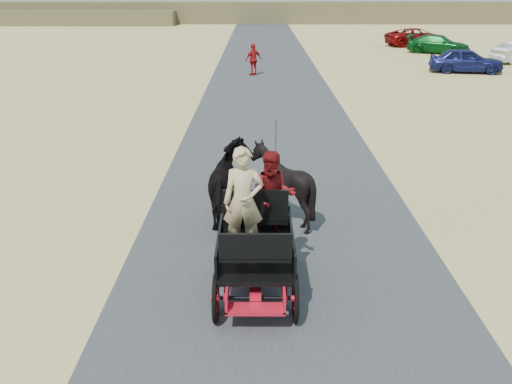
{
  "coord_description": "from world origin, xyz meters",
  "views": [
    {
      "loc": [
        -0.5,
        -10.08,
        5.0
      ],
      "look_at": [
        -0.53,
        0.06,
        1.2
      ],
      "focal_mm": 40.0,
      "sensor_mm": 36.0,
      "label": 1
    }
  ],
  "objects_px": {
    "car_a": "(466,60)",
    "car_c": "(439,44)",
    "horse_left": "(231,184)",
    "car_d": "(417,37)",
    "carriage": "(256,272)",
    "pedestrian": "(253,60)",
    "horse_right": "(282,184)"
  },
  "relations": [
    {
      "from": "car_a",
      "to": "car_c",
      "type": "height_order",
      "value": "car_a"
    },
    {
      "from": "horse_left",
      "to": "car_c",
      "type": "height_order",
      "value": "horse_left"
    },
    {
      "from": "car_a",
      "to": "horse_left",
      "type": "bearing_deg",
      "value": 160.05
    },
    {
      "from": "car_d",
      "to": "car_a",
      "type": "bearing_deg",
      "value": 166.48
    },
    {
      "from": "carriage",
      "to": "pedestrian",
      "type": "height_order",
      "value": "pedestrian"
    },
    {
      "from": "car_c",
      "to": "car_d",
      "type": "height_order",
      "value": "car_d"
    },
    {
      "from": "carriage",
      "to": "pedestrian",
      "type": "distance_m",
      "value": 23.14
    },
    {
      "from": "horse_left",
      "to": "car_c",
      "type": "relative_size",
      "value": 0.46
    },
    {
      "from": "car_d",
      "to": "carriage",
      "type": "bearing_deg",
      "value": 151.45
    },
    {
      "from": "horse_left",
      "to": "car_d",
      "type": "xyz_separation_m",
      "value": [
        13.15,
        34.75,
        -0.16
      ]
    },
    {
      "from": "carriage",
      "to": "horse_left",
      "type": "distance_m",
      "value": 3.09
    },
    {
      "from": "car_a",
      "to": "car_d",
      "type": "height_order",
      "value": "car_d"
    },
    {
      "from": "pedestrian",
      "to": "car_c",
      "type": "height_order",
      "value": "pedestrian"
    },
    {
      "from": "car_c",
      "to": "horse_left",
      "type": "bearing_deg",
      "value": -178.66
    },
    {
      "from": "carriage",
      "to": "car_a",
      "type": "bearing_deg",
      "value": 64.01
    },
    {
      "from": "carriage",
      "to": "car_a",
      "type": "relative_size",
      "value": 0.6
    },
    {
      "from": "carriage",
      "to": "horse_right",
      "type": "distance_m",
      "value": 3.09
    },
    {
      "from": "pedestrian",
      "to": "car_a",
      "type": "xyz_separation_m",
      "value": [
        12.0,
        1.04,
        -0.18
      ]
    },
    {
      "from": "pedestrian",
      "to": "horse_left",
      "type": "bearing_deg",
      "value": 52.09
    },
    {
      "from": "horse_left",
      "to": "car_d",
      "type": "relative_size",
      "value": 0.41
    },
    {
      "from": "horse_left",
      "to": "car_a",
      "type": "relative_size",
      "value": 0.5
    },
    {
      "from": "pedestrian",
      "to": "car_d",
      "type": "relative_size",
      "value": 0.35
    },
    {
      "from": "pedestrian",
      "to": "horse_right",
      "type": "bearing_deg",
      "value": 55.22
    },
    {
      "from": "car_a",
      "to": "car_c",
      "type": "xyz_separation_m",
      "value": [
        1.1,
        8.91,
        -0.05
      ]
    },
    {
      "from": "carriage",
      "to": "car_d",
      "type": "distance_m",
      "value": 39.8
    },
    {
      "from": "horse_left",
      "to": "car_c",
      "type": "distance_m",
      "value": 32.95
    },
    {
      "from": "pedestrian",
      "to": "car_d",
      "type": "bearing_deg",
      "value": -168.18
    },
    {
      "from": "car_a",
      "to": "pedestrian",
      "type": "bearing_deg",
      "value": 105.24
    },
    {
      "from": "car_a",
      "to": "carriage",
      "type": "bearing_deg",
      "value": 164.29
    },
    {
      "from": "carriage",
      "to": "car_d",
      "type": "relative_size",
      "value": 0.49
    },
    {
      "from": "carriage",
      "to": "horse_right",
      "type": "height_order",
      "value": "horse_right"
    },
    {
      "from": "carriage",
      "to": "horse_left",
      "type": "bearing_deg",
      "value": 100.39
    }
  ]
}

